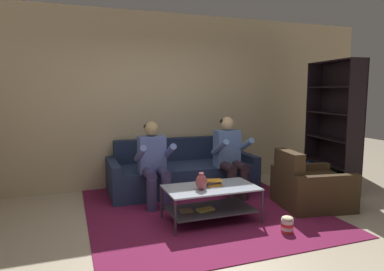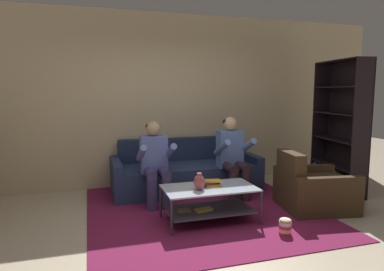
% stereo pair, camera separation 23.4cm
% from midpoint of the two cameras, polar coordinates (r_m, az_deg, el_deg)
% --- Properties ---
extents(ground, '(16.80, 16.80, 0.00)m').
position_cam_midpoint_polar(ground, '(3.85, 0.39, -17.23)').
color(ground, '#C0B095').
extents(back_partition, '(8.40, 0.12, 2.90)m').
position_cam_midpoint_polar(back_partition, '(5.87, -8.03, 5.79)').
color(back_partition, '#C9B38D').
rests_on(back_partition, ground).
extents(couch, '(2.34, 0.94, 0.82)m').
position_cam_midpoint_polar(couch, '(5.61, -2.91, -6.32)').
color(couch, navy).
rests_on(couch, ground).
extents(person_seated_left, '(0.50, 0.58, 1.18)m').
position_cam_midpoint_polar(person_seated_left, '(4.87, -7.77, -4.05)').
color(person_seated_left, '#3A3460').
rests_on(person_seated_left, ground).
extents(person_seated_right, '(0.50, 0.58, 1.22)m').
position_cam_midpoint_polar(person_seated_right, '(5.25, 5.08, -2.99)').
color(person_seated_right, '#2E1F28').
rests_on(person_seated_right, ground).
extents(coffee_table, '(1.13, 0.62, 0.44)m').
position_cam_midpoint_polar(coffee_table, '(4.29, 1.49, -10.45)').
color(coffee_table, '#AAB5C6').
rests_on(coffee_table, ground).
extents(area_rug, '(3.00, 3.37, 0.01)m').
position_cam_midpoint_polar(area_rug, '(4.92, -0.49, -11.61)').
color(area_rug, maroon).
rests_on(area_rug, ground).
extents(vase, '(0.14, 0.14, 0.21)m').
position_cam_midpoint_polar(vase, '(4.11, -0.07, -7.74)').
color(vase, brown).
rests_on(vase, coffee_table).
extents(book_stack, '(0.25, 0.17, 0.07)m').
position_cam_midpoint_polar(book_stack, '(4.30, 1.84, -7.86)').
color(book_stack, orange).
rests_on(book_stack, coffee_table).
extents(bookshelf, '(0.44, 1.15, 2.09)m').
position_cam_midpoint_polar(bookshelf, '(6.08, 21.35, -0.59)').
color(bookshelf, black).
rests_on(bookshelf, ground).
extents(armchair, '(1.01, 0.94, 0.80)m').
position_cam_midpoint_polar(armchair, '(5.05, 17.85, -8.34)').
color(armchair, '#3C2C1A').
rests_on(armchair, ground).
extents(popcorn_tub, '(0.14, 0.14, 0.20)m').
position_cam_midpoint_polar(popcorn_tub, '(4.13, 13.99, -14.22)').
color(popcorn_tub, red).
rests_on(popcorn_tub, ground).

